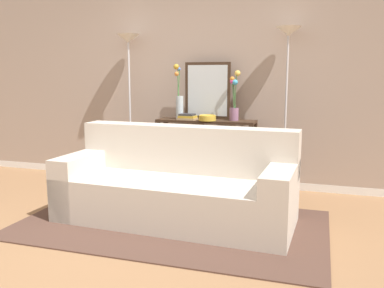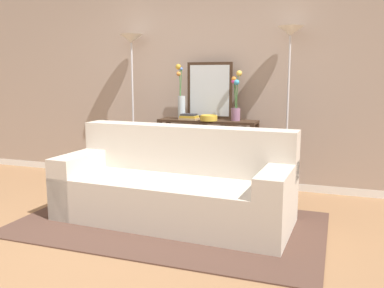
# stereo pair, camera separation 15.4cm
# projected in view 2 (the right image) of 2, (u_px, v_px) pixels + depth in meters

# --- Properties ---
(ground_plane) EXTENTS (16.00, 16.00, 0.02)m
(ground_plane) POSITION_uv_depth(u_px,v_px,m) (92.00, 251.00, 3.28)
(ground_plane) COLOR #936B47
(back_wall) EXTENTS (12.00, 0.15, 3.01)m
(back_wall) POSITION_uv_depth(u_px,v_px,m) (192.00, 65.00, 5.23)
(back_wall) COLOR white
(back_wall) RESTS_ON ground
(area_rug) EXTENTS (2.80, 1.61, 0.01)m
(area_rug) POSITION_uv_depth(u_px,v_px,m) (169.00, 224.00, 3.84)
(area_rug) COLOR #51382D
(area_rug) RESTS_ON ground
(couch) EXTENTS (2.24, 0.98, 0.88)m
(couch) POSITION_uv_depth(u_px,v_px,m) (175.00, 188.00, 3.94)
(couch) COLOR beige
(couch) RESTS_ON ground
(console_table) EXTENTS (1.18, 0.32, 0.85)m
(console_table) POSITION_uv_depth(u_px,v_px,m) (208.00, 143.00, 4.95)
(console_table) COLOR #382619
(console_table) RESTS_ON ground
(floor_lamp_left) EXTENTS (0.28, 0.28, 1.88)m
(floor_lamp_left) POSITION_uv_depth(u_px,v_px,m) (132.00, 67.00, 5.21)
(floor_lamp_left) COLOR silver
(floor_lamp_left) RESTS_ON ground
(floor_lamp_right) EXTENTS (0.28, 0.28, 1.90)m
(floor_lamp_right) POSITION_uv_depth(u_px,v_px,m) (289.00, 64.00, 4.56)
(floor_lamp_right) COLOR silver
(floor_lamp_right) RESTS_ON ground
(wall_mirror) EXTENTS (0.56, 0.02, 0.68)m
(wall_mirror) POSITION_uv_depth(u_px,v_px,m) (210.00, 91.00, 4.97)
(wall_mirror) COLOR #382619
(wall_mirror) RESTS_ON console_table
(vase_tall_flowers) EXTENTS (0.11, 0.10, 0.66)m
(vase_tall_flowers) POSITION_uv_depth(u_px,v_px,m) (181.00, 100.00, 4.97)
(vase_tall_flowers) COLOR silver
(vase_tall_flowers) RESTS_ON console_table
(vase_short_flowers) EXTENTS (0.12, 0.12, 0.58)m
(vase_short_flowers) POSITION_uv_depth(u_px,v_px,m) (236.00, 102.00, 4.77)
(vase_short_flowers) COLOR gray
(vase_short_flowers) RESTS_ON console_table
(fruit_bowl) EXTENTS (0.20, 0.20, 0.07)m
(fruit_bowl) POSITION_uv_depth(u_px,v_px,m) (209.00, 118.00, 4.80)
(fruit_bowl) COLOR gold
(fruit_bowl) RESTS_ON console_table
(book_stack) EXTENTS (0.23, 0.17, 0.07)m
(book_stack) POSITION_uv_depth(u_px,v_px,m) (189.00, 117.00, 4.89)
(book_stack) COLOR tan
(book_stack) RESTS_ON console_table
(book_row_under_console) EXTENTS (0.36, 0.16, 0.13)m
(book_row_under_console) POSITION_uv_depth(u_px,v_px,m) (184.00, 182.00, 5.13)
(book_row_under_console) COLOR tan
(book_row_under_console) RESTS_ON ground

